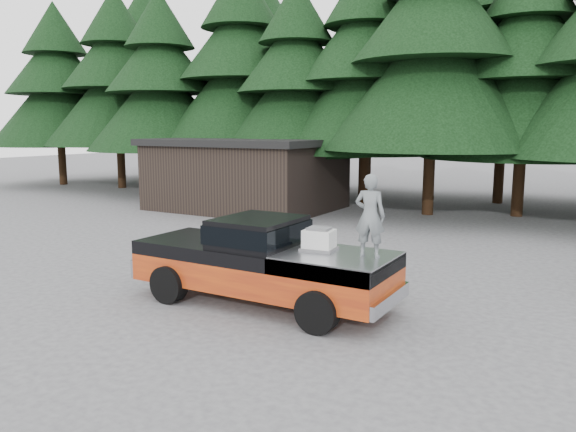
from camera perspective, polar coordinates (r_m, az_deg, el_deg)
The scene contains 7 objects.
ground at distance 12.25m, azimuth -1.12°, elevation -9.35°, with size 120.00×120.00×0.00m, color #474749.
pickup_truck at distance 12.35m, azimuth -2.61°, elevation -5.97°, with size 6.00×2.04×1.33m, color #BF4410, non-canonical shape.
truck_cab at distance 12.19m, azimuth -3.04°, elevation -1.55°, with size 1.66×1.90×0.59m, color black.
air_compressor at distance 11.63m, azimuth 3.18°, elevation -2.51°, with size 0.60×0.50×0.41m, color silver.
man_on_bed at distance 11.05m, azimuth 8.32°, elevation 0.03°, with size 0.60×0.39×1.64m, color slate.
utility_building at distance 26.68m, azimuth -4.24°, elevation 4.33°, with size 8.40×6.40×3.30m.
treeline at distance 27.96m, azimuth 19.15°, elevation 16.53°, with size 60.15×16.05×17.50m.
Camera 1 is at (6.06, -9.91, 3.88)m, focal length 35.00 mm.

